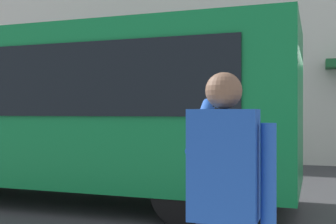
% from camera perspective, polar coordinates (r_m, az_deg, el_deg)
% --- Properties ---
extents(ground_plane, '(60.00, 60.00, 0.00)m').
position_cam_1_polar(ground_plane, '(7.46, 10.98, -12.48)').
color(ground_plane, '#38383A').
extents(red_bus, '(9.05, 2.54, 3.08)m').
position_cam_1_polar(red_bus, '(8.31, -15.67, 0.49)').
color(red_bus, '#0F7238').
rests_on(red_bus, ground_plane).
extents(pedestrian_photographer, '(0.53, 0.52, 1.70)m').
position_cam_1_polar(pedestrian_photographer, '(2.61, 7.56, -10.42)').
color(pedestrian_photographer, '#1E2347').
rests_on(pedestrian_photographer, sidewalk_curb).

